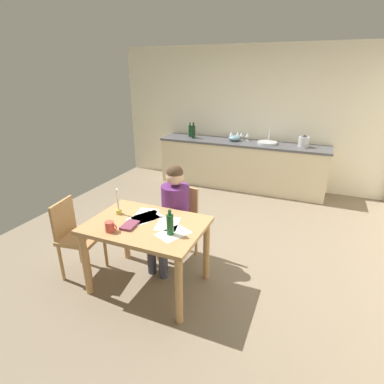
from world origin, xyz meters
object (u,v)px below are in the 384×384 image
book_magazine (130,225)px  mixing_bowl (234,138)px  chair_side_empty (76,235)px  dining_table (147,234)px  bottle_vinegar (193,131)px  chair_at_table (179,219)px  wine_glass_near_sink (247,135)px  wine_glass_back_right (231,134)px  wine_glass_by_kettle (241,134)px  person_seated (172,210)px  coffee_mug (110,227)px  stovetop_kettle (304,142)px  bottle_oil (190,131)px  wine_bottle_on_table (170,224)px  candlestick (118,207)px  sink_unit (267,143)px  wine_glass_back_left (238,134)px

book_magazine → mixing_bowl: (0.09, 3.43, 0.19)m
chair_side_empty → book_magazine: chair_side_empty is taller
dining_table → bottle_vinegar: size_ratio=3.76×
chair_at_table → dining_table: bearing=-95.2°
book_magazine → mixing_bowl: bearing=83.8°
wine_glass_near_sink → wine_glass_back_right: same height
wine_glass_by_kettle → dining_table: bearing=-91.4°
person_seated → chair_side_empty: 1.08m
coffee_mug → stovetop_kettle: (1.46, 3.55, 0.21)m
bottle_oil → wine_bottle_on_table: bearing=-69.7°
dining_table → wine_glass_near_sink: (0.20, 3.44, 0.38)m
candlestick → stovetop_kettle: bearing=63.5°
chair_side_empty → mixing_bowl: bearing=76.6°
chair_at_table → sink_unit: sink_unit is taller
chair_side_empty → wine_bottle_on_table: bearing=0.6°
chair_at_table → mixing_bowl: size_ratio=3.86×
mixing_bowl → wine_glass_by_kettle: bearing=50.5°
bottle_vinegar → mixing_bowl: bearing=4.8°
stovetop_kettle → bottle_vinegar: bearing=-178.8°
bottle_vinegar → book_magazine: bearing=-77.8°
chair_at_table → wine_bottle_on_table: size_ratio=3.58×
coffee_mug → mixing_bowl: 3.59m
coffee_mug → wine_glass_back_right: size_ratio=0.82×
person_seated → wine_glass_by_kettle: (0.04, 2.94, 0.33)m
coffee_mug → chair_side_empty: bearing=165.5°
chair_side_empty → sink_unit: (1.44, 3.40, 0.44)m
person_seated → bottle_vinegar: size_ratio=3.91×
coffee_mug → wine_bottle_on_table: size_ratio=0.51×
coffee_mug → bottle_oil: size_ratio=0.45×
wine_glass_by_kettle → coffee_mug: bearing=-94.8°
wine_glass_by_kettle → wine_bottle_on_table: bearing=-86.2°
chair_side_empty → candlestick: (0.46, 0.18, 0.34)m
bottle_oil → wine_glass_by_kettle: size_ratio=1.83×
dining_table → wine_glass_by_kettle: wine_glass_by_kettle is taller
dining_table → book_magazine: bearing=-134.0°
wine_bottle_on_table → sink_unit: (0.29, 3.39, 0.07)m
mixing_bowl → stovetop_kettle: (1.25, -0.03, 0.05)m
bottle_vinegar → wine_glass_back_right: bearing=15.1°
chair_side_empty → wine_glass_back_left: wine_glass_back_left is taller
coffee_mug → sink_unit: bearing=76.8°
coffee_mug → mixing_bowl: size_ratio=0.55×
coffee_mug → wine_glass_near_sink: wine_glass_near_sink is taller
coffee_mug → wine_glass_back_left: 3.72m
wine_bottle_on_table → mixing_bowl: (-0.34, 3.41, 0.10)m
chair_at_table → bottle_oil: bottle_oil is taller
chair_at_table → bottle_vinegar: 2.80m
wine_glass_back_right → wine_glass_near_sink: bearing=0.0°
candlestick → wine_bottle_on_table: 0.71m
bottle_oil → bottle_vinegar: (0.12, -0.11, 0.01)m
mixing_bowl → wine_glass_by_kettle: 0.17m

